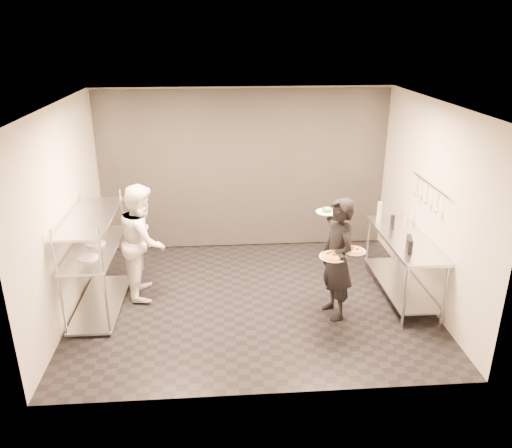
{
  "coord_description": "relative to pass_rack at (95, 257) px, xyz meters",
  "views": [
    {
      "loc": [
        -0.43,
        -6.32,
        3.7
      ],
      "look_at": [
        0.07,
        0.22,
        1.1
      ],
      "focal_mm": 35.0,
      "sensor_mm": 36.0,
      "label": 1
    }
  ],
  "objects": [
    {
      "name": "chef",
      "position": [
        0.6,
        0.36,
        0.07
      ],
      "size": [
        0.69,
        0.85,
        1.68
      ],
      "primitive_type": "imported",
      "rotation": [
        0.0,
        0.0,
        1.63
      ],
      "color": "white",
      "rests_on": "ground"
    },
    {
      "name": "salad_plate",
      "position": [
        3.15,
        -0.12,
        0.63
      ],
      "size": [
        0.3,
        0.3,
        0.07
      ],
      "color": "white",
      "rests_on": "waiter"
    },
    {
      "name": "prep_counter",
      "position": [
        4.33,
        0.0,
        -0.14
      ],
      "size": [
        0.6,
        1.8,
        0.92
      ],
      "color": "silver",
      "rests_on": "ground"
    },
    {
      "name": "bottle_clear",
      "position": [
        4.5,
        0.47,
        0.26
      ],
      "size": [
        0.06,
        0.06,
        0.21
      ],
      "primitive_type": "cylinder",
      "color": "#8F9C8F",
      "rests_on": "prep_counter"
    },
    {
      "name": "bottle_dark",
      "position": [
        4.24,
        0.32,
        0.26
      ],
      "size": [
        0.06,
        0.06,
        0.22
      ],
      "primitive_type": "cylinder",
      "color": "black",
      "rests_on": "prep_counter"
    },
    {
      "name": "pizza_plate_near",
      "position": [
        3.13,
        -0.7,
        0.23
      ],
      "size": [
        0.35,
        0.35,
        0.05
      ],
      "color": "white",
      "rests_on": "waiter"
    },
    {
      "name": "bottle_green",
      "position": [
        4.18,
        0.74,
        0.29
      ],
      "size": [
        0.08,
        0.08,
        0.28
      ],
      "primitive_type": "cylinder",
      "color": "#8F9C8F",
      "rests_on": "prep_counter"
    },
    {
      "name": "utensil_rail",
      "position": [
        4.58,
        0.0,
        0.78
      ],
      "size": [
        0.07,
        1.2,
        0.31
      ],
      "color": "silver",
      "rests_on": "room_shell"
    },
    {
      "name": "pass_rack",
      "position": [
        0.0,
        0.0,
        0.0
      ],
      "size": [
        0.6,
        1.6,
        1.5
      ],
      "color": "silver",
      "rests_on": "ground"
    },
    {
      "name": "pizza_plate_far",
      "position": [
        3.41,
        -0.67,
        0.29
      ],
      "size": [
        0.28,
        0.28,
        0.05
      ],
      "color": "white",
      "rests_on": "waiter"
    },
    {
      "name": "pos_monitor",
      "position": [
        4.21,
        -0.45,
        0.25
      ],
      "size": [
        0.12,
        0.27,
        0.19
      ],
      "primitive_type": "cube",
      "rotation": [
        0.0,
        0.0,
        -0.24
      ],
      "color": "black",
      "rests_on": "prep_counter"
    },
    {
      "name": "waiter",
      "position": [
        3.25,
        -0.47,
        0.07
      ],
      "size": [
        0.54,
        0.69,
        1.68
      ],
      "primitive_type": "imported",
      "rotation": [
        0.0,
        0.0,
        -1.32
      ],
      "color": "black",
      "rests_on": "ground"
    },
    {
      "name": "room_shell",
      "position": [
        2.15,
        1.18,
        0.63
      ],
      "size": [
        5.0,
        4.0,
        2.8
      ],
      "color": "black",
      "rests_on": "ground"
    }
  ]
}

